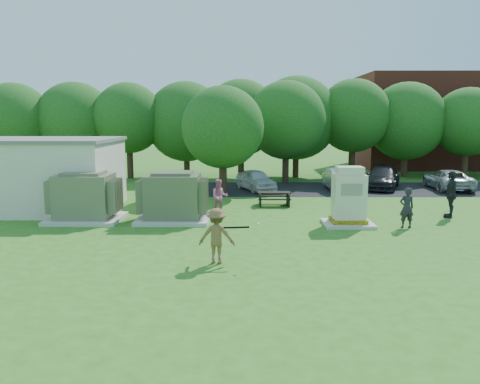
{
  "coord_description": "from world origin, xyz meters",
  "views": [
    {
      "loc": [
        0.09,
        -14.77,
        4.25
      ],
      "look_at": [
        0.0,
        4.0,
        1.3
      ],
      "focal_mm": 35.0,
      "sensor_mm": 36.0,
      "label": 1
    }
  ],
  "objects_px": {
    "transformer_left": "(85,198)",
    "generator_cabinet": "(349,200)",
    "car_silver_a": "(339,179)",
    "person_at_picnic": "(220,197)",
    "person_walking_right": "(451,194)",
    "batter": "(217,236)",
    "car_silver_b": "(448,179)",
    "transformer_right": "(173,198)",
    "person_by_generator": "(407,208)",
    "picnic_table": "(274,197)",
    "car_dark": "(382,178)",
    "car_white": "(256,180)"
  },
  "relations": [
    {
      "from": "transformer_left",
      "to": "car_white",
      "type": "distance_m",
      "value": 11.32
    },
    {
      "from": "person_by_generator",
      "to": "car_silver_b",
      "type": "distance_m",
      "value": 11.79
    },
    {
      "from": "person_walking_right",
      "to": "car_silver_b",
      "type": "xyz_separation_m",
      "value": [
        3.43,
        8.17,
        -0.41
      ]
    },
    {
      "from": "person_by_generator",
      "to": "car_white",
      "type": "bearing_deg",
      "value": -64.87
    },
    {
      "from": "transformer_right",
      "to": "batter",
      "type": "distance_m",
      "value": 6.23
    },
    {
      "from": "person_at_picnic",
      "to": "car_silver_b",
      "type": "height_order",
      "value": "person_at_picnic"
    },
    {
      "from": "transformer_left",
      "to": "picnic_table",
      "type": "xyz_separation_m",
      "value": [
        8.17,
        3.46,
        -0.54
      ]
    },
    {
      "from": "car_silver_a",
      "to": "generator_cabinet",
      "type": "bearing_deg",
      "value": 80.1
    },
    {
      "from": "batter",
      "to": "car_silver_b",
      "type": "bearing_deg",
      "value": -128.0
    },
    {
      "from": "car_silver_b",
      "to": "person_walking_right",
      "type": "bearing_deg",
      "value": 71.25
    },
    {
      "from": "transformer_right",
      "to": "car_silver_b",
      "type": "relative_size",
      "value": 0.69
    },
    {
      "from": "person_at_picnic",
      "to": "person_walking_right",
      "type": "xyz_separation_m",
      "value": [
        10.05,
        -0.73,
        0.23
      ]
    },
    {
      "from": "transformer_left",
      "to": "picnic_table",
      "type": "distance_m",
      "value": 8.89
    },
    {
      "from": "car_silver_b",
      "to": "person_at_picnic",
      "type": "bearing_deg",
      "value": 32.9
    },
    {
      "from": "batter",
      "to": "car_dark",
      "type": "xyz_separation_m",
      "value": [
        9.37,
        15.1,
        -0.17
      ]
    },
    {
      "from": "car_white",
      "to": "car_silver_b",
      "type": "relative_size",
      "value": 0.84
    },
    {
      "from": "car_dark",
      "to": "car_silver_b",
      "type": "xyz_separation_m",
      "value": [
        3.85,
        -0.36,
        -0.06
      ]
    },
    {
      "from": "transformer_left",
      "to": "batter",
      "type": "height_order",
      "value": "transformer_left"
    },
    {
      "from": "transformer_right",
      "to": "person_at_picnic",
      "type": "height_order",
      "value": "transformer_right"
    },
    {
      "from": "transformer_left",
      "to": "car_silver_a",
      "type": "height_order",
      "value": "transformer_left"
    },
    {
      "from": "person_walking_right",
      "to": "car_dark",
      "type": "relative_size",
      "value": 0.45
    },
    {
      "from": "person_at_picnic",
      "to": "car_silver_b",
      "type": "bearing_deg",
      "value": 20.56
    },
    {
      "from": "person_walking_right",
      "to": "car_silver_a",
      "type": "bearing_deg",
      "value": -131.95
    },
    {
      "from": "batter",
      "to": "person_at_picnic",
      "type": "height_order",
      "value": "batter"
    },
    {
      "from": "transformer_left",
      "to": "car_dark",
      "type": "relative_size",
      "value": 0.66
    },
    {
      "from": "person_by_generator",
      "to": "car_dark",
      "type": "height_order",
      "value": "person_by_generator"
    },
    {
      "from": "transformer_right",
      "to": "person_by_generator",
      "type": "xyz_separation_m",
      "value": [
        9.34,
        -1.26,
        -0.17
      ]
    },
    {
      "from": "person_by_generator",
      "to": "batter",
      "type": "bearing_deg",
      "value": 27.81
    },
    {
      "from": "car_dark",
      "to": "transformer_right",
      "type": "bearing_deg",
      "value": -119.0
    },
    {
      "from": "transformer_left",
      "to": "person_at_picnic",
      "type": "distance_m",
      "value": 5.76
    },
    {
      "from": "car_white",
      "to": "car_dark",
      "type": "relative_size",
      "value": 0.81
    },
    {
      "from": "transformer_left",
      "to": "car_silver_a",
      "type": "bearing_deg",
      "value": 34.86
    },
    {
      "from": "transformer_left",
      "to": "person_by_generator",
      "type": "height_order",
      "value": "transformer_left"
    },
    {
      "from": "transformer_left",
      "to": "generator_cabinet",
      "type": "relative_size",
      "value": 1.26
    },
    {
      "from": "car_silver_b",
      "to": "car_silver_a",
      "type": "bearing_deg",
      "value": 6.08
    },
    {
      "from": "generator_cabinet",
      "to": "batter",
      "type": "distance_m",
      "value": 7.08
    },
    {
      "from": "batter",
      "to": "transformer_left",
      "type": "bearing_deg",
      "value": -41.21
    },
    {
      "from": "picnic_table",
      "to": "car_dark",
      "type": "bearing_deg",
      "value": 39.46
    },
    {
      "from": "car_white",
      "to": "transformer_right",
      "type": "bearing_deg",
      "value": -134.95
    },
    {
      "from": "car_silver_a",
      "to": "transformer_left",
      "type": "bearing_deg",
      "value": 34.3
    },
    {
      "from": "person_walking_right",
      "to": "transformer_right",
      "type": "bearing_deg",
      "value": -60.57
    },
    {
      "from": "transformer_left",
      "to": "car_white",
      "type": "bearing_deg",
      "value": 49.07
    },
    {
      "from": "transformer_right",
      "to": "car_white",
      "type": "xyz_separation_m",
      "value": [
        3.71,
        8.55,
        -0.35
      ]
    },
    {
      "from": "generator_cabinet",
      "to": "car_dark",
      "type": "bearing_deg",
      "value": 66.69
    },
    {
      "from": "car_dark",
      "to": "transformer_left",
      "type": "bearing_deg",
      "value": -126.48
    },
    {
      "from": "picnic_table",
      "to": "batter",
      "type": "relative_size",
      "value": 0.96
    },
    {
      "from": "transformer_left",
      "to": "car_silver_b",
      "type": "distance_m",
      "value": 21.03
    },
    {
      "from": "transformer_left",
      "to": "person_walking_right",
      "type": "relative_size",
      "value": 1.48
    },
    {
      "from": "generator_cabinet",
      "to": "batter",
      "type": "relative_size",
      "value": 1.44
    },
    {
      "from": "car_silver_a",
      "to": "picnic_table",
      "type": "bearing_deg",
      "value": 50.15
    }
  ]
}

